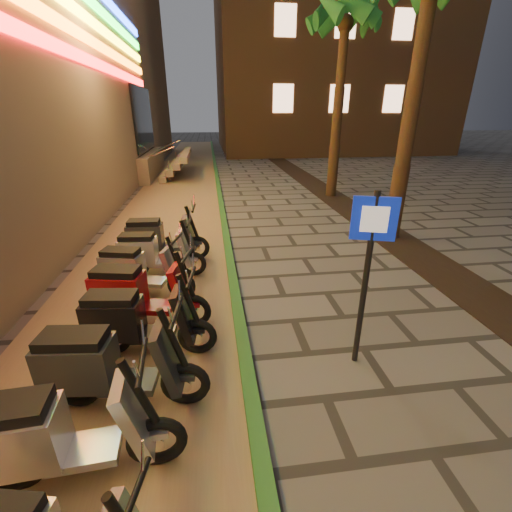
{
  "coord_description": "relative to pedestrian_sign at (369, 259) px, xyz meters",
  "views": [
    {
      "loc": [
        -1.25,
        -1.3,
        3.17
      ],
      "look_at": [
        -0.64,
        3.31,
        1.2
      ],
      "focal_mm": 24.0,
      "sensor_mm": 36.0,
      "label": 1
    }
  ],
  "objects": [
    {
      "name": "parking_strip",
      "position": [
        -3.2,
        7.72,
        -1.52
      ],
      "size": [
        3.4,
        60.0,
        0.01
      ],
      "primitive_type": "cube",
      "color": "#8C7251",
      "rests_on": "ground"
    },
    {
      "name": "green_curb",
      "position": [
        -1.5,
        7.72,
        -1.48
      ],
      "size": [
        0.18,
        60.0,
        0.1
      ],
      "primitive_type": "cube",
      "color": "#286425",
      "rests_on": "ground"
    },
    {
      "name": "planting_strip",
      "position": [
        3.0,
        2.72,
        -1.52
      ],
      "size": [
        1.2,
        40.0,
        0.02
      ],
      "primitive_type": "cube",
      "color": "black",
      "rests_on": "ground"
    },
    {
      "name": "palm_d",
      "position": [
        3.0,
        9.72,
        4.42
      ],
      "size": [
        2.97,
        3.02,
        7.16
      ],
      "color": "#472D19",
      "rests_on": "ground"
    },
    {
      "name": "pedestrian_sign",
      "position": [
        0.0,
        0.0,
        0.0
      ],
      "size": [
        0.51,
        0.18,
        2.36
      ],
      "rotation": [
        0.0,
        0.0,
        -0.3
      ],
      "color": "black",
      "rests_on": "ground"
    },
    {
      "name": "scooter_5",
      "position": [
        -3.34,
        -1.24,
        -0.97
      ],
      "size": [
        1.83,
        0.64,
        1.29
      ],
      "rotation": [
        0.0,
        0.0,
        0.07
      ],
      "color": "black",
      "rests_on": "ground"
    },
    {
      "name": "scooter_6",
      "position": [
        -3.12,
        -0.37,
        -0.97
      ],
      "size": [
        1.84,
        0.69,
        1.3
      ],
      "rotation": [
        0.0,
        0.0,
        -0.1
      ],
      "color": "black",
      "rests_on": "ground"
    },
    {
      "name": "scooter_7",
      "position": [
        -2.97,
        0.55,
        -0.99
      ],
      "size": [
        1.77,
        0.68,
        1.25
      ],
      "rotation": [
        0.0,
        0.0,
        -0.12
      ],
      "color": "black",
      "rests_on": "ground"
    },
    {
      "name": "scooter_8",
      "position": [
        -3.07,
        1.28,
        -0.97
      ],
      "size": [
        1.83,
        0.81,
        1.29
      ],
      "rotation": [
        0.0,
        0.0,
        -0.19
      ],
      "color": "black",
      "rests_on": "ground"
    },
    {
      "name": "scooter_9",
      "position": [
        -3.25,
        2.25,
        -1.01
      ],
      "size": [
        1.7,
        0.82,
        1.2
      ],
      "rotation": [
        0.0,
        0.0,
        -0.24
      ],
      "color": "black",
      "rests_on": "ground"
    },
    {
      "name": "scooter_10",
      "position": [
        -3.1,
        3.04,
        -1.0
      ],
      "size": [
        1.73,
        0.61,
        1.22
      ],
      "rotation": [
        0.0,
        0.0,
        -0.08
      ],
      "color": "black",
      "rests_on": "ground"
    },
    {
      "name": "scooter_11",
      "position": [
        -3.08,
        3.89,
        -0.98
      ],
      "size": [
        1.8,
        0.63,
        1.27
      ],
      "rotation": [
        0.0,
        0.0,
        -0.04
      ],
      "color": "black",
      "rests_on": "ground"
    }
  ]
}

